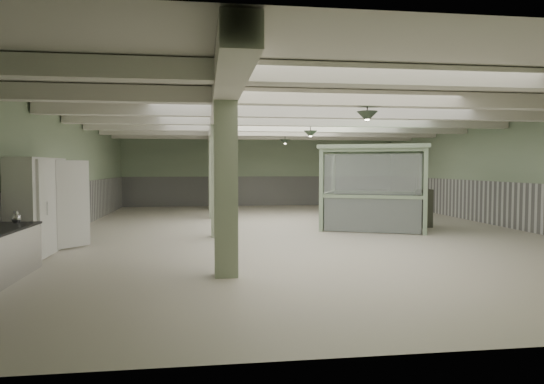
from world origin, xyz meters
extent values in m
plane|color=beige|center=(0.00, 0.00, 0.00)|extent=(20.00, 20.00, 0.00)
cube|color=beige|center=(0.00, 0.00, 3.60)|extent=(14.00, 20.00, 0.02)
cube|color=#9FB490|center=(0.00, 10.00, 1.80)|extent=(14.00, 0.02, 3.60)
cube|color=#9FB490|center=(0.00, -10.00, 1.80)|extent=(14.00, 0.02, 3.60)
cube|color=#9FB490|center=(-7.00, 0.00, 1.80)|extent=(0.02, 20.00, 3.60)
cube|color=#9FB490|center=(7.00, 0.00, 1.80)|extent=(0.02, 20.00, 3.60)
cube|color=silver|center=(-6.97, 0.00, 0.75)|extent=(0.05, 19.90, 1.50)
cube|color=silver|center=(6.97, 0.00, 0.75)|extent=(0.05, 19.90, 1.50)
cube|color=silver|center=(0.00, 9.97, 0.75)|extent=(13.90, 0.05, 1.50)
cube|color=white|center=(-2.50, 0.00, 3.38)|extent=(0.45, 19.90, 0.40)
cube|color=white|center=(0.00, -7.50, 3.42)|extent=(13.90, 0.35, 0.32)
cube|color=white|center=(0.00, -5.00, 3.42)|extent=(13.90, 0.35, 0.32)
cube|color=white|center=(0.00, -2.50, 3.42)|extent=(13.90, 0.35, 0.32)
cube|color=white|center=(0.00, 0.00, 3.42)|extent=(13.90, 0.35, 0.32)
cube|color=white|center=(0.00, 2.50, 3.42)|extent=(13.90, 0.35, 0.32)
cube|color=white|center=(0.00, 5.00, 3.42)|extent=(13.90, 0.35, 0.32)
cube|color=white|center=(0.00, 7.50, 3.42)|extent=(13.90, 0.35, 0.32)
cube|color=#9BA988|center=(-2.50, -6.00, 1.80)|extent=(0.42, 0.42, 3.60)
cube|color=#9BA988|center=(-2.50, -1.00, 1.80)|extent=(0.42, 0.42, 3.60)
cube|color=#9BA988|center=(-2.50, 4.00, 1.80)|extent=(0.42, 0.42, 3.60)
cube|color=#9BA988|center=(-2.50, 8.00, 1.80)|extent=(0.42, 0.42, 3.60)
cone|color=#303E2F|center=(0.50, -5.00, 3.05)|extent=(0.44, 0.44, 0.22)
cone|color=#303E2F|center=(0.50, 0.50, 3.05)|extent=(0.44, 0.44, 0.22)
cone|color=#303E2F|center=(0.50, 5.50, 3.05)|extent=(0.44, 0.44, 0.22)
cube|color=white|center=(-6.65, -3.23, 1.11)|extent=(0.60, 2.42, 2.22)
cube|color=white|center=(-6.32, -3.78, 1.11)|extent=(0.06, 0.91, 2.12)
cube|color=white|center=(-6.20, -2.57, 1.11)|extent=(0.63, 0.73, 2.12)
cube|color=silver|center=(-6.28, -3.78, 1.11)|extent=(0.02, 0.05, 0.30)
cube|color=silver|center=(-6.28, -2.67, 1.11)|extent=(0.02, 0.05, 0.30)
cube|color=#98B28E|center=(0.68, -0.27, 1.28)|extent=(0.16, 0.16, 2.56)
cube|color=#98B28E|center=(1.69, 2.08, 1.28)|extent=(0.16, 0.16, 2.56)
cube|color=#98B28E|center=(3.50, -1.48, 1.28)|extent=(0.16, 0.16, 2.56)
cube|color=#98B28E|center=(4.51, 0.87, 1.28)|extent=(0.16, 0.16, 2.56)
cube|color=#98B28E|center=(2.59, 0.30, 2.62)|extent=(4.16, 3.89, 0.12)
cube|color=white|center=(2.09, -0.87, 0.55)|extent=(2.66, 1.19, 1.05)
cube|color=silver|center=(2.09, -0.87, 1.78)|extent=(2.66, 1.19, 1.22)
cube|color=white|center=(3.10, 1.48, 0.55)|extent=(2.66, 1.19, 1.05)
cube|color=silver|center=(3.10, 1.48, 1.78)|extent=(2.66, 1.19, 1.22)
cube|color=white|center=(1.18, 0.91, 0.55)|extent=(0.99, 2.19, 1.05)
cube|color=silver|center=(1.18, 0.91, 1.78)|extent=(0.99, 2.19, 1.22)
cube|color=white|center=(4.00, -0.30, 0.55)|extent=(0.99, 2.19, 1.05)
cube|color=silver|center=(4.00, -0.30, 1.78)|extent=(0.99, 2.19, 1.22)
cube|color=#4E5043|center=(4.34, 0.38, 0.63)|extent=(0.46, 0.62, 1.26)
camera|label=1|loc=(-2.87, -14.83, 2.00)|focal=32.00mm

